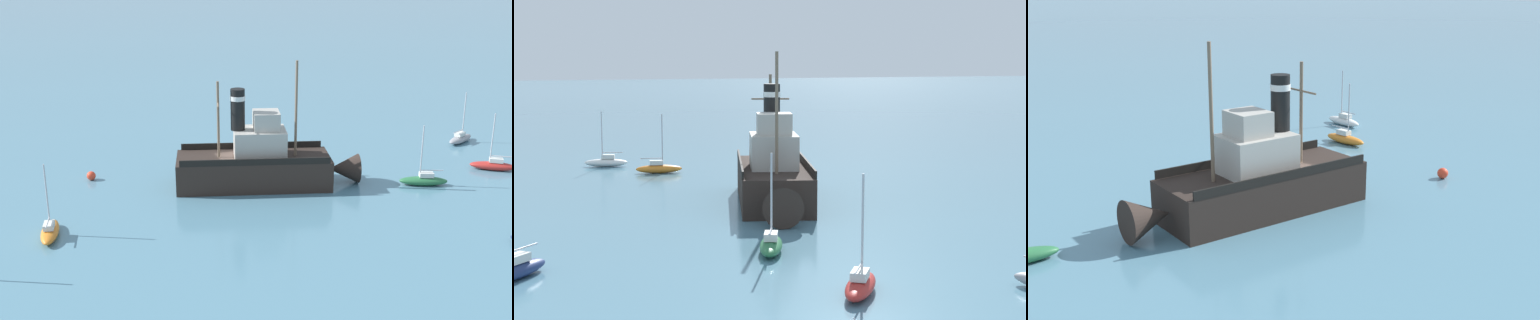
% 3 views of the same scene
% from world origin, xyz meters
% --- Properties ---
extents(ground_plane, '(600.00, 600.00, 0.00)m').
position_xyz_m(ground_plane, '(0.00, 0.00, 0.00)').
color(ground_plane, teal).
extents(old_tugboat, '(7.59, 14.77, 9.90)m').
position_xyz_m(old_tugboat, '(0.75, 1.97, 1.83)').
color(old_tugboat, '#2D231E').
rests_on(old_tugboat, ground).
extents(sailboat_red, '(3.12, 3.73, 4.90)m').
position_xyz_m(sailboat_red, '(4.31, 21.72, 0.43)').
color(sailboat_red, '#B22823').
rests_on(sailboat_red, ground).
extents(sailboat_navy, '(3.42, 3.51, 4.90)m').
position_xyz_m(sailboat_navy, '(17.36, 14.55, 0.43)').
color(sailboat_navy, navy).
rests_on(sailboat_navy, ground).
extents(sailboat_white, '(3.96, 2.10, 4.90)m').
position_xyz_m(sailboat_white, '(8.43, -19.81, 0.43)').
color(sailboat_white, white).
rests_on(sailboat_white, ground).
extents(sailboat_orange, '(3.94, 1.76, 4.90)m').
position_xyz_m(sailboat_orange, '(4.89, -14.38, 0.43)').
color(sailboat_orange, orange).
rests_on(sailboat_orange, ground).
extents(sailboat_green, '(2.50, 3.93, 4.90)m').
position_xyz_m(sailboat_green, '(5.34, 14.03, 0.43)').
color(sailboat_green, '#286B3D').
rests_on(sailboat_green, ground).
extents(mooring_buoy, '(0.73, 0.73, 0.73)m').
position_xyz_m(mooring_buoy, '(-5.20, -10.52, 0.36)').
color(mooring_buoy, red).
rests_on(mooring_buoy, ground).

